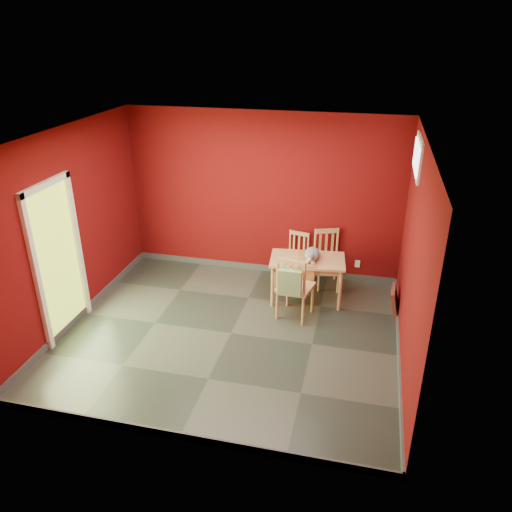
% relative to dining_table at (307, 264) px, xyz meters
% --- Properties ---
extents(ground, '(4.50, 4.50, 0.00)m').
position_rel_dining_table_xyz_m(ground, '(-0.87, -1.17, -0.60)').
color(ground, '#2D342D').
rests_on(ground, ground).
extents(room_shell, '(4.50, 4.50, 4.50)m').
position_rel_dining_table_xyz_m(room_shell, '(-0.87, -1.17, -0.55)').
color(room_shell, '#59090A').
rests_on(room_shell, ground).
extents(doorway, '(0.06, 1.01, 2.13)m').
position_rel_dining_table_xyz_m(doorway, '(-3.10, -1.57, 0.52)').
color(doorway, '#B7D838').
rests_on(doorway, ground).
extents(window, '(0.05, 0.90, 0.50)m').
position_rel_dining_table_xyz_m(window, '(1.35, -0.17, 1.75)').
color(window, white).
rests_on(window, room_shell).
extents(outlet_plate, '(0.08, 0.02, 0.12)m').
position_rel_dining_table_xyz_m(outlet_plate, '(0.73, 0.82, -0.30)').
color(outlet_plate, silver).
rests_on(outlet_plate, room_shell).
extents(dining_table, '(1.17, 0.76, 0.69)m').
position_rel_dining_table_xyz_m(dining_table, '(0.00, 0.00, 0.00)').
color(dining_table, tan).
rests_on(dining_table, ground).
extents(table_runner, '(0.35, 0.63, 0.30)m').
position_rel_dining_table_xyz_m(table_runner, '(0.00, -0.10, 0.04)').
color(table_runner, '#B16E2D').
rests_on(table_runner, dining_table).
extents(chair_far_left, '(0.45, 0.45, 0.80)m').
position_rel_dining_table_xyz_m(chair_far_left, '(-0.27, 0.66, -0.20)').
color(chair_far_left, tan).
rests_on(chair_far_left, ground).
extents(chair_far_right, '(0.55, 0.55, 0.92)m').
position_rel_dining_table_xyz_m(chair_far_right, '(0.25, 0.57, -0.14)').
color(chair_far_right, tan).
rests_on(chair_far_right, ground).
extents(chair_near, '(0.55, 0.55, 0.99)m').
position_rel_dining_table_xyz_m(chair_near, '(-0.10, -0.55, -0.10)').
color(chair_near, tan).
rests_on(chair_near, ground).
extents(tote_bag, '(0.32, 0.19, 0.45)m').
position_rel_dining_table_xyz_m(tote_bag, '(-0.13, -0.78, 0.07)').
color(tote_bag, '#7F9F65').
rests_on(tote_bag, chair_near).
extents(cat, '(0.34, 0.50, 0.23)m').
position_rel_dining_table_xyz_m(cat, '(0.06, 0.01, 0.20)').
color(cat, slate).
rests_on(cat, table_runner).
extents(picture_frame, '(0.17, 0.43, 0.42)m').
position_rel_dining_table_xyz_m(picture_frame, '(1.32, -0.14, -0.39)').
color(picture_frame, brown).
rests_on(picture_frame, ground).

